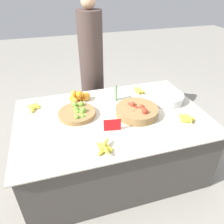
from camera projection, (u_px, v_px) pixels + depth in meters
The scene contains 13 objects.
ground_plane at pixel (112, 165), 2.45m from camera, with size 12.00×12.00×0.00m, color gray.
market_table at pixel (112, 143), 2.27m from camera, with size 1.80×1.17×0.66m.
lime_bowl at pixel (78, 113), 2.09m from camera, with size 0.36×0.36×0.09m.
tomato_basket at pixel (137, 111), 2.09m from camera, with size 0.41×0.41×0.12m.
orange_pile at pixel (80, 97), 2.32m from camera, with size 0.22×0.17×0.13m.
metal_bowl at pixel (166, 97), 2.31m from camera, with size 0.36×0.36×0.08m.
price_sign at pixel (112, 125), 1.88m from camera, with size 0.15×0.03×0.11m.
veg_bundle at pixel (116, 93), 2.31m from camera, with size 0.02×0.04×0.16m.
banana_bunch_front_left at pixel (139, 90), 2.48m from camera, with size 0.14×0.20×0.06m.
banana_bunch_middle_right at pixel (104, 148), 1.69m from camera, with size 0.15×0.20×0.06m.
banana_bunch_front_center at pixel (187, 119), 2.02m from camera, with size 0.16×0.17×0.06m.
banana_bunch_middle_left at pixel (34, 107), 2.20m from camera, with size 0.14×0.20×0.03m.
vendor_person at pixel (92, 71), 2.75m from camera, with size 0.29×0.29×1.64m.
Camera 1 is at (-0.49, -1.66, 1.84)m, focal length 35.00 mm.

